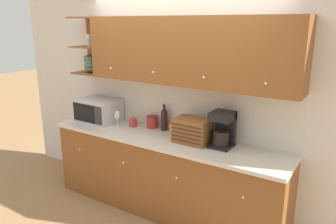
% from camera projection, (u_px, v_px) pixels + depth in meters
% --- Properties ---
extents(ground_plane, '(24.00, 24.00, 0.00)m').
position_uv_depth(ground_plane, '(177.00, 199.00, 4.27)').
color(ground_plane, '#9E754C').
extents(wall_back, '(5.30, 0.06, 2.60)m').
position_uv_depth(wall_back, '(179.00, 101.00, 3.94)').
color(wall_back, silver).
rests_on(wall_back, ground_plane).
extents(counter_unit, '(2.92, 0.63, 0.94)m').
position_uv_depth(counter_unit, '(164.00, 174.00, 3.90)').
color(counter_unit, brown).
rests_on(counter_unit, ground_plane).
extents(backsplash_panel, '(2.90, 0.01, 0.62)m').
position_uv_depth(backsplash_panel, '(177.00, 106.00, 3.93)').
color(backsplash_panel, silver).
rests_on(backsplash_panel, counter_unit).
extents(upper_cabinets, '(2.90, 0.37, 0.73)m').
position_uv_depth(upper_cabinets, '(182.00, 51.00, 3.53)').
color(upper_cabinets, brown).
rests_on(upper_cabinets, backsplash_panel).
extents(microwave, '(0.54, 0.42, 0.29)m').
position_uv_depth(microwave, '(98.00, 110.00, 4.36)').
color(microwave, silver).
rests_on(microwave, counter_unit).
extents(wine_glass, '(0.07, 0.07, 0.20)m').
position_uv_depth(wine_glass, '(117.00, 116.00, 4.15)').
color(wine_glass, silver).
rests_on(wine_glass, counter_unit).
extents(mug_blue_second, '(0.11, 0.09, 0.11)m').
position_uv_depth(mug_blue_second, '(133.00, 122.00, 4.13)').
color(mug_blue_second, '#B73D38').
rests_on(mug_blue_second, counter_unit).
extents(storage_canister, '(0.14, 0.14, 0.15)m').
position_uv_depth(storage_canister, '(152.00, 122.00, 4.09)').
color(storage_canister, '#B22D28').
rests_on(storage_canister, counter_unit).
extents(wine_bottle, '(0.08, 0.08, 0.32)m').
position_uv_depth(wine_bottle, '(164.00, 119.00, 3.98)').
color(wine_bottle, black).
rests_on(wine_bottle, counter_unit).
extents(mug, '(0.10, 0.09, 0.11)m').
position_uv_depth(mug, '(173.00, 129.00, 3.89)').
color(mug, gold).
rests_on(mug, counter_unit).
extents(bread_box, '(0.39, 0.27, 0.27)m').
position_uv_depth(bread_box, '(192.00, 131.00, 3.57)').
color(bread_box, brown).
rests_on(bread_box, counter_unit).
extents(coffee_maker, '(0.23, 0.24, 0.38)m').
position_uv_depth(coffee_maker, '(223.00, 129.00, 3.44)').
color(coffee_maker, black).
rests_on(coffee_maker, counter_unit).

